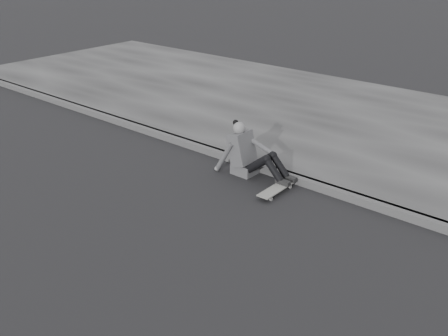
% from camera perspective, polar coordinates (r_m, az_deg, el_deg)
% --- Properties ---
extents(ground, '(80.00, 80.00, 0.00)m').
position_cam_1_polar(ground, '(5.63, 3.71, -13.84)').
color(ground, black).
rests_on(ground, ground).
extents(curb, '(24.00, 0.16, 0.12)m').
position_cam_1_polar(curb, '(7.52, 15.44, -3.55)').
color(curb, '#4C4C4C').
rests_on(curb, ground).
extents(sidewalk, '(24.00, 6.00, 0.12)m').
position_cam_1_polar(sidewalk, '(10.16, 22.77, 2.83)').
color(sidewalk, '#3E3E3E').
rests_on(sidewalk, ground).
extents(skateboard, '(0.20, 0.78, 0.09)m').
position_cam_1_polar(skateboard, '(7.59, 6.05, -2.37)').
color(skateboard, gray).
rests_on(skateboard, ground).
extents(seated_woman, '(1.38, 0.46, 0.88)m').
position_cam_1_polar(seated_woman, '(8.03, 2.79, 1.59)').
color(seated_woman, '#4D4D4F').
rests_on(seated_woman, ground).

